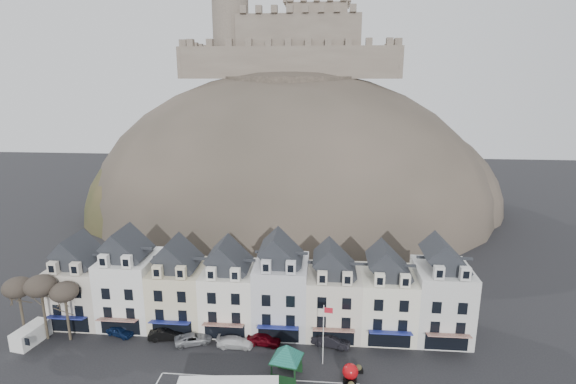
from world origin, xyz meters
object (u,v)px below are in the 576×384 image
object	(u,v)px
white_van	(31,335)
car_silver	(193,339)
car_maroon	(264,339)
car_charcoal	(331,340)
car_white	(235,342)
bus_shelter	(287,352)
red_buoy	(350,373)
car_navy	(120,331)
flagpole	(324,331)
car_black	(167,334)

from	to	relation	value
white_van	car_silver	size ratio (longest dim) A/B	1.11
car_maroon	car_charcoal	world-z (taller)	car_charcoal
white_van	car_white	world-z (taller)	white_van
car_charcoal	car_silver	bearing A→B (deg)	106.37
bus_shelter	red_buoy	xyz separation A→B (m)	(6.96, -0.18, -2.05)
car_white	car_charcoal	xyz separation A→B (m)	(11.78, 1.25, 0.13)
red_buoy	car_maroon	bearing A→B (deg)	149.07
red_buoy	car_charcoal	xyz separation A→B (m)	(-2.03, 6.66, -0.32)
car_navy	car_white	world-z (taller)	car_navy
bus_shelter	white_van	distance (m)	32.76
car_silver	car_charcoal	size ratio (longest dim) A/B	0.95
red_buoy	bus_shelter	bearing A→B (deg)	178.54
flagpole	car_charcoal	world-z (taller)	flagpole
car_navy	car_maroon	size ratio (longest dim) A/B	0.92
red_buoy	flagpole	distance (m)	5.21
flagpole	car_white	bearing A→B (deg)	167.07
flagpole	car_maroon	bearing A→B (deg)	156.10
car_navy	car_silver	size ratio (longest dim) A/B	0.86
flagpole	car_charcoal	size ratio (longest dim) A/B	1.58
red_buoy	car_black	size ratio (longest dim) A/B	0.48
car_silver	car_white	xyz separation A→B (m)	(5.34, -0.32, 0.01)
car_navy	red_buoy	bearing A→B (deg)	-82.74
red_buoy	car_black	bearing A→B (deg)	164.57
red_buoy	car_charcoal	bearing A→B (deg)	106.96
bus_shelter	car_black	distance (m)	17.11
car_black	car_silver	world-z (taller)	car_black
bus_shelter	car_silver	distance (m)	13.64
flagpole	car_white	xyz separation A→B (m)	(-10.89, 2.50, -3.63)
red_buoy	flagpole	world-z (taller)	flagpole
car_silver	car_charcoal	distance (m)	17.15
white_van	car_maroon	bearing A→B (deg)	13.91
bus_shelter	white_van	bearing A→B (deg)	-174.93
white_van	car_charcoal	size ratio (longest dim) A/B	1.06
flagpole	car_charcoal	distance (m)	5.21
car_navy	car_silver	world-z (taller)	car_navy
car_maroon	car_white	bearing A→B (deg)	109.95
bus_shelter	car_white	bearing A→B (deg)	154.69
car_black	car_maroon	world-z (taller)	car_black
car_navy	car_white	distance (m)	15.37
car_charcoal	red_buoy	bearing A→B (deg)	-149.77
red_buoy	white_van	bearing A→B (deg)	173.97
car_navy	car_black	distance (m)	6.38
car_navy	white_van	bearing A→B (deg)	123.81
bus_shelter	car_charcoal	bearing A→B (deg)	64.83
car_silver	car_white	distance (m)	5.35
flagpole	car_white	distance (m)	11.75
flagpole	car_maroon	size ratio (longest dim) A/B	1.78
car_navy	car_white	size ratio (longest dim) A/B	0.86
car_maroon	white_van	bearing A→B (deg)	101.10
bus_shelter	car_charcoal	xyz separation A→B (m)	(4.93, 6.49, -2.37)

